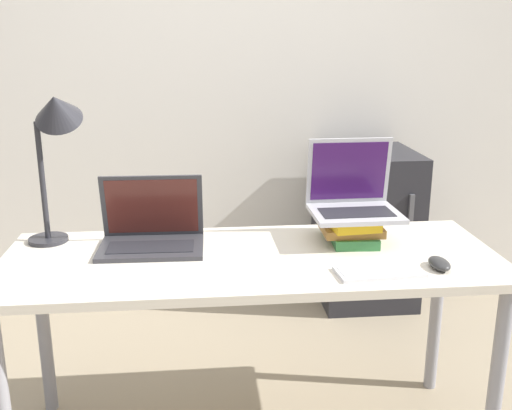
{
  "coord_description": "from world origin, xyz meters",
  "views": [
    {
      "loc": [
        -0.17,
        -1.58,
        1.46
      ],
      "look_at": [
        0.01,
        0.32,
        0.9
      ],
      "focal_mm": 42.0,
      "sensor_mm": 36.0,
      "label": 1
    }
  ],
  "objects": [
    {
      "name": "mouse",
      "position": [
        0.59,
        0.15,
        0.74
      ],
      "size": [
        0.06,
        0.11,
        0.03
      ],
      "color": "#2D2D2D",
      "rests_on": "desk"
    },
    {
      "name": "wireless_keyboard",
      "position": [
        0.39,
        0.12,
        0.73
      ],
      "size": [
        0.28,
        0.14,
        0.01
      ],
      "color": "silver",
      "rests_on": "desk"
    },
    {
      "name": "laptop_on_books",
      "position": [
        0.38,
        0.46,
        0.87
      ],
      "size": [
        0.32,
        0.26,
        0.26
      ],
      "color": "#B2B2B7",
      "rests_on": "book_stack"
    },
    {
      "name": "mini_fridge",
      "position": [
        0.74,
        1.5,
        0.42
      ],
      "size": [
        0.5,
        0.56,
        0.84
      ],
      "color": "#232328",
      "rests_on": "ground_plane"
    },
    {
      "name": "book_stack",
      "position": [
        0.37,
        0.44,
        0.77
      ],
      "size": [
        0.21,
        0.26,
        0.1
      ],
      "color": "#33753D",
      "rests_on": "desk"
    },
    {
      "name": "laptop_left",
      "position": [
        -0.34,
        0.44,
        0.77
      ],
      "size": [
        0.37,
        0.25,
        0.25
      ],
      "color": "#333338",
      "rests_on": "desk"
    },
    {
      "name": "desk_lamp",
      "position": [
        -0.65,
        0.5,
        1.15
      ],
      "size": [
        0.23,
        0.2,
        0.57
      ],
      "color": "#28282D",
      "rests_on": "desk"
    },
    {
      "name": "desk",
      "position": [
        0.0,
        0.32,
        0.64
      ],
      "size": [
        1.69,
        0.64,
        0.72
      ],
      "color": "beige",
      "rests_on": "ground_plane"
    },
    {
      "name": "wall_back",
      "position": [
        0.0,
        1.85,
        1.35
      ],
      "size": [
        8.0,
        0.05,
        2.7
      ],
      "color": "silver",
      "rests_on": "ground_plane"
    }
  ]
}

